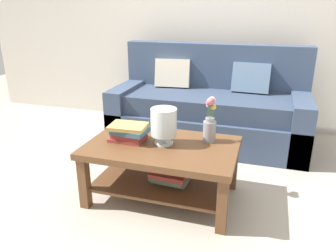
{
  "coord_description": "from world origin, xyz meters",
  "views": [
    {
      "loc": [
        0.73,
        -2.54,
        1.46
      ],
      "look_at": [
        0.0,
        -0.18,
        0.56
      ],
      "focal_mm": 35.28,
      "sensor_mm": 36.0,
      "label": 1
    }
  ],
  "objects_px": {
    "glass_hurricane_vase": "(164,123)",
    "flower_pitcher": "(210,124)",
    "book_stack_main": "(129,132)",
    "couch": "(209,109)",
    "coffee_table": "(163,160)"
  },
  "relations": [
    {
      "from": "couch",
      "to": "glass_hurricane_vase",
      "type": "relative_size",
      "value": 7.41
    },
    {
      "from": "glass_hurricane_vase",
      "to": "flower_pitcher",
      "type": "relative_size",
      "value": 0.78
    },
    {
      "from": "book_stack_main",
      "to": "glass_hurricane_vase",
      "type": "height_order",
      "value": "glass_hurricane_vase"
    },
    {
      "from": "coffee_table",
      "to": "glass_hurricane_vase",
      "type": "relative_size",
      "value": 4.05
    },
    {
      "from": "book_stack_main",
      "to": "couch",
      "type": "bearing_deg",
      "value": 73.13
    },
    {
      "from": "couch",
      "to": "glass_hurricane_vase",
      "type": "xyz_separation_m",
      "value": [
        -0.12,
        -1.3,
        0.26
      ]
    },
    {
      "from": "couch",
      "to": "book_stack_main",
      "type": "xyz_separation_m",
      "value": [
        -0.4,
        -1.32,
        0.16
      ]
    },
    {
      "from": "couch",
      "to": "flower_pitcher",
      "type": "relative_size",
      "value": 5.81
    },
    {
      "from": "couch",
      "to": "coffee_table",
      "type": "distance_m",
      "value": 1.33
    },
    {
      "from": "book_stack_main",
      "to": "glass_hurricane_vase",
      "type": "bearing_deg",
      "value": 3.67
    },
    {
      "from": "couch",
      "to": "flower_pitcher",
      "type": "distance_m",
      "value": 1.19
    },
    {
      "from": "coffee_table",
      "to": "glass_hurricane_vase",
      "type": "bearing_deg",
      "value": 84.12
    },
    {
      "from": "coffee_table",
      "to": "book_stack_main",
      "type": "distance_m",
      "value": 0.35
    },
    {
      "from": "coffee_table",
      "to": "flower_pitcher",
      "type": "height_order",
      "value": "flower_pitcher"
    },
    {
      "from": "glass_hurricane_vase",
      "to": "flower_pitcher",
      "type": "distance_m",
      "value": 0.36
    }
  ]
}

